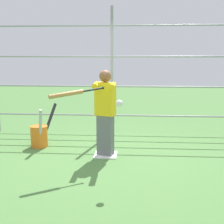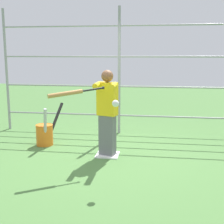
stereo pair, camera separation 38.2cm
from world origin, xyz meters
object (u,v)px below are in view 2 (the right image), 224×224
object	(u,v)px
batter	(107,110)
baseball_bat_swinging	(70,93)
bat_bucket	(45,133)
softball_in_flight	(115,103)

from	to	relation	value
batter	baseball_bat_swinging	world-z (taller)	batter
batter	bat_bucket	distance (m)	1.52
batter	bat_bucket	bearing A→B (deg)	-19.41
baseball_bat_swinging	softball_in_flight	bearing A→B (deg)	153.26
bat_bucket	softball_in_flight	bearing A→B (deg)	136.21
batter	bat_bucket	world-z (taller)	batter
softball_in_flight	bat_bucket	distance (m)	2.41
bat_bucket	batter	bearing A→B (deg)	160.59
softball_in_flight	bat_bucket	xyz separation A→B (m)	(1.61, -1.55, -0.89)
batter	bat_bucket	size ratio (longest dim) A/B	1.72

